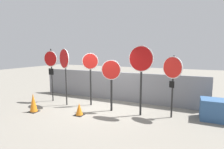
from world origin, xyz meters
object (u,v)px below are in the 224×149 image
(traffic_cone_1, at_px, (33,103))
(storage_crate, at_px, (216,110))
(stop_sign_2, at_px, (90,68))
(stop_sign_3, at_px, (111,76))
(stop_sign_0, at_px, (51,63))
(stop_sign_1, at_px, (64,62))
(stop_sign_5, at_px, (172,73))
(stop_sign_4, at_px, (141,66))
(traffic_cone_0, at_px, (79,109))

(traffic_cone_1, bearing_deg, storage_crate, 17.13)
(stop_sign_2, relative_size, stop_sign_3, 1.13)
(stop_sign_0, distance_m, stop_sign_1, 1.07)
(stop_sign_2, height_order, traffic_cone_1, stop_sign_2)
(stop_sign_5, height_order, traffic_cone_1, stop_sign_5)
(stop_sign_1, height_order, stop_sign_2, stop_sign_1)
(stop_sign_1, bearing_deg, stop_sign_0, -168.60)
(stop_sign_2, bearing_deg, stop_sign_3, -42.90)
(stop_sign_4, xyz_separation_m, traffic_cone_0, (-2.13, -0.92, -1.68))
(stop_sign_2, height_order, stop_sign_3, stop_sign_2)
(stop_sign_2, xyz_separation_m, stop_sign_5, (3.47, -0.08, -0.03))
(stop_sign_2, distance_m, stop_sign_4, 2.41)
(stop_sign_0, height_order, storage_crate, stop_sign_0)
(stop_sign_0, distance_m, stop_sign_3, 3.28)
(stop_sign_2, height_order, stop_sign_4, stop_sign_4)
(stop_sign_3, height_order, stop_sign_5, stop_sign_5)
(stop_sign_1, xyz_separation_m, traffic_cone_1, (-0.60, -1.26, -1.58))
(stop_sign_0, relative_size, stop_sign_4, 0.97)
(stop_sign_4, bearing_deg, stop_sign_2, 178.76)
(stop_sign_2, relative_size, stop_sign_4, 0.89)
(traffic_cone_1, distance_m, storage_crate, 6.91)
(stop_sign_4, bearing_deg, traffic_cone_1, -154.30)
(stop_sign_3, distance_m, stop_sign_5, 2.32)
(stop_sign_1, bearing_deg, stop_sign_5, 30.03)
(stop_sign_2, bearing_deg, stop_sign_4, -35.53)
(stop_sign_3, distance_m, traffic_cone_1, 3.33)
(stop_sign_1, relative_size, storage_crate, 2.55)
(stop_sign_1, bearing_deg, stop_sign_2, 48.69)
(stop_sign_3, relative_size, stop_sign_4, 0.79)
(traffic_cone_1, bearing_deg, stop_sign_0, 105.86)
(stop_sign_0, bearing_deg, stop_sign_5, -1.56)
(stop_sign_0, relative_size, storage_crate, 2.54)
(stop_sign_0, xyz_separation_m, traffic_cone_1, (0.43, -1.51, -1.49))
(stop_sign_1, bearing_deg, stop_sign_4, 27.18)
(stop_sign_0, relative_size, stop_sign_3, 1.22)
(stop_sign_2, xyz_separation_m, stop_sign_4, (2.38, -0.34, 0.21))
(stop_sign_2, distance_m, traffic_cone_1, 2.73)
(stop_sign_3, bearing_deg, stop_sign_0, 166.94)
(stop_sign_4, distance_m, traffic_cone_1, 4.53)
(stop_sign_5, height_order, storage_crate, stop_sign_5)
(stop_sign_0, bearing_deg, traffic_cone_1, -76.95)
(traffic_cone_0, bearing_deg, stop_sign_2, 101.09)
(stop_sign_2, xyz_separation_m, storage_crate, (4.94, 0.32, -1.33))
(stop_sign_0, xyz_separation_m, stop_sign_4, (4.47, -0.14, 0.04))
(stop_sign_3, bearing_deg, traffic_cone_0, -145.11)
(stop_sign_2, relative_size, traffic_cone_0, 4.96)
(stop_sign_5, height_order, traffic_cone_0, stop_sign_5)
(stop_sign_4, relative_size, storage_crate, 2.63)
(stop_sign_0, distance_m, traffic_cone_0, 3.04)
(stop_sign_0, distance_m, stop_sign_2, 2.10)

